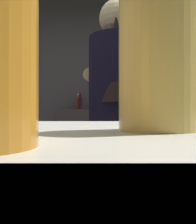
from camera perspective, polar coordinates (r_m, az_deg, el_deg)
The scene contains 10 objects.
wall_back at distance 3.55m, azimuth -0.78°, elevation 4.45°, with size 5.20×0.10×2.70m, color #4A464D.
prep_counter at distance 2.06m, azimuth 8.08°, elevation -17.56°, with size 2.10×0.60×0.91m, color brown.
back_shelf at distance 3.31m, azimuth -2.45°, elevation -9.06°, with size 0.78×0.36×1.11m, color #393539.
bartender at distance 1.50m, azimuth 4.43°, elevation -2.74°, with size 0.47×0.54×1.73m.
mixing_bowl at distance 2.05m, azimuth -7.66°, elevation -3.88°, with size 0.21×0.21×0.06m, color teal.
chefs_knife at distance 1.94m, azimuth 12.03°, elevation -4.85°, with size 0.24×0.03×0.01m, color silver.
pint_glass_far at distance 0.28m, azimuth 13.06°, elevation 11.21°, with size 0.08×0.08×0.15m.
bottle_hot_sauce at distance 3.36m, azimuth -4.36°, elevation 1.90°, with size 0.07×0.07×0.20m.
bottle_olive_oil at distance 3.35m, azimuth -0.19°, elevation 2.35°, with size 0.07×0.07×0.27m.
bottle_soy at distance 3.18m, azimuth -3.93°, elevation 2.04°, with size 0.07×0.07×0.21m.
Camera 1 is at (0.11, -1.34, 1.07)m, focal length 41.37 mm.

